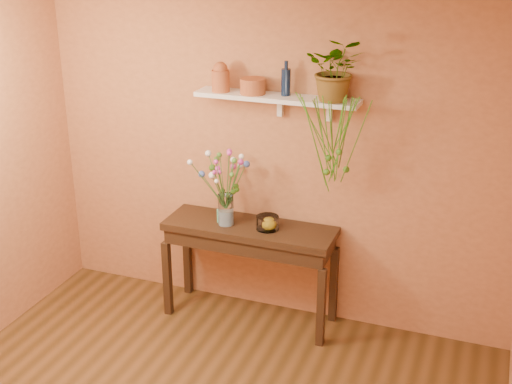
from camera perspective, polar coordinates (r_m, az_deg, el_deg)
room at (r=3.92m, az=-8.00°, el=-6.46°), size 4.04×4.04×2.70m
sideboard at (r=5.66m, az=-0.53°, el=-3.95°), size 1.42×0.46×0.86m
wall_shelf at (r=5.31m, az=1.85°, el=7.82°), size 1.30×0.24×0.19m
terracotta_jug at (r=5.42m, az=-2.98°, el=9.53°), size 0.16×0.16×0.24m
terracotta_pot at (r=5.34m, az=-0.27°, el=8.82°), size 0.21×0.21×0.12m
blue_bottle at (r=5.29m, az=2.51°, el=9.20°), size 0.09×0.09×0.27m
spider_plant at (r=5.12m, az=6.72°, el=10.13°), size 0.47×0.42×0.47m
plant_fronds at (r=5.10m, az=6.46°, el=3.81°), size 0.58×0.36×0.78m
glass_vase at (r=5.59m, az=-2.53°, el=-1.66°), size 0.13×0.13×0.26m
bouquet at (r=5.50m, az=-2.67°, el=1.66°), size 0.40×0.45×0.53m
glass_bowl at (r=5.52m, az=0.96°, el=-2.63°), size 0.18×0.18×0.11m
lemon at (r=5.52m, az=1.08°, el=-2.69°), size 0.09×0.09×0.09m
carton at (r=5.65m, az=-2.91°, el=-1.99°), size 0.07×0.05×0.12m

